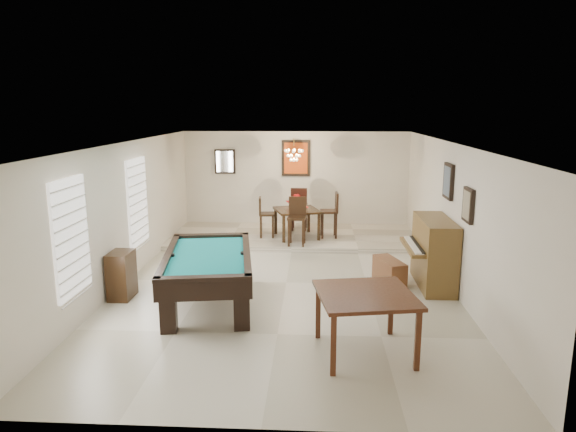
# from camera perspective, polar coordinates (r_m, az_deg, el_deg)

# --- Properties ---
(ground_plane) EXTENTS (6.00, 9.00, 0.02)m
(ground_plane) POSITION_cam_1_polar(r_m,az_deg,el_deg) (9.72, -0.19, -7.44)
(ground_plane) COLOR beige
(wall_back) EXTENTS (6.00, 0.04, 2.60)m
(wall_back) POSITION_cam_1_polar(r_m,az_deg,el_deg) (13.80, 0.88, 3.98)
(wall_back) COLOR silver
(wall_back) RESTS_ON ground_plane
(wall_front) EXTENTS (6.00, 0.04, 2.60)m
(wall_front) POSITION_cam_1_polar(r_m,az_deg,el_deg) (5.06, -3.17, -10.40)
(wall_front) COLOR silver
(wall_front) RESTS_ON ground_plane
(wall_left) EXTENTS (0.04, 9.00, 2.60)m
(wall_left) POSITION_cam_1_polar(r_m,az_deg,el_deg) (10.00, -17.63, 0.32)
(wall_left) COLOR silver
(wall_left) RESTS_ON ground_plane
(wall_right) EXTENTS (0.04, 9.00, 2.60)m
(wall_right) POSITION_cam_1_polar(r_m,az_deg,el_deg) (9.68, 17.83, -0.07)
(wall_right) COLOR silver
(wall_right) RESTS_ON ground_plane
(ceiling) EXTENTS (6.00, 9.00, 0.04)m
(ceiling) POSITION_cam_1_polar(r_m,az_deg,el_deg) (9.19, -0.20, 8.09)
(ceiling) COLOR white
(ceiling) RESTS_ON wall_back
(dining_step) EXTENTS (6.00, 2.50, 0.12)m
(dining_step) POSITION_cam_1_polar(r_m,az_deg,el_deg) (12.81, 0.64, -2.30)
(dining_step) COLOR beige
(dining_step) RESTS_ON ground_plane
(window_left_front) EXTENTS (0.06, 1.00, 1.70)m
(window_left_front) POSITION_cam_1_polar(r_m,az_deg,el_deg) (8.00, -22.96, -2.18)
(window_left_front) COLOR white
(window_left_front) RESTS_ON wall_left
(window_left_rear) EXTENTS (0.06, 1.00, 1.70)m
(window_left_rear) POSITION_cam_1_polar(r_m,az_deg,el_deg) (10.52, -16.38, 1.51)
(window_left_rear) COLOR white
(window_left_rear) RESTS_ON wall_left
(pool_table) EXTENTS (1.76, 2.74, 0.85)m
(pool_table) POSITION_cam_1_polar(r_m,az_deg,el_deg) (8.65, -8.81, -7.04)
(pool_table) COLOR black
(pool_table) RESTS_ON ground_plane
(square_table) EXTENTS (1.41, 1.41, 0.84)m
(square_table) POSITION_cam_1_polar(r_m,az_deg,el_deg) (7.02, 8.52, -11.69)
(square_table) COLOR #381B0E
(square_table) RESTS_ON ground_plane
(upright_piano) EXTENTS (0.84, 1.51, 1.25)m
(upright_piano) POSITION_cam_1_polar(r_m,az_deg,el_deg) (9.72, 15.08, -3.94)
(upright_piano) COLOR brown
(upright_piano) RESTS_ON ground_plane
(piano_bench) EXTENTS (0.57, 0.89, 0.46)m
(piano_bench) POSITION_cam_1_polar(r_m,az_deg,el_deg) (9.78, 11.19, -6.07)
(piano_bench) COLOR brown
(piano_bench) RESTS_ON ground_plane
(apothecary_chest) EXTENTS (0.36, 0.54, 0.82)m
(apothecary_chest) POSITION_cam_1_polar(r_m,az_deg,el_deg) (9.30, -18.02, -6.26)
(apothecary_chest) COLOR black
(apothecary_chest) RESTS_ON ground_plane
(dining_table) EXTENTS (1.23, 1.23, 0.81)m
(dining_table) POSITION_cam_1_polar(r_m,az_deg,el_deg) (12.45, 0.98, -0.53)
(dining_table) COLOR black
(dining_table) RESTS_ON dining_step
(flower_vase) EXTENTS (0.18, 0.18, 0.27)m
(flower_vase) POSITION_cam_1_polar(r_m,az_deg,el_deg) (12.34, 0.99, 1.93)
(flower_vase) COLOR #B60F0F
(flower_vase) RESTS_ON dining_table
(dining_chair_south) EXTENTS (0.44, 0.44, 1.10)m
(dining_chair_south) POSITION_cam_1_polar(r_m,az_deg,el_deg) (11.70, 0.97, -0.63)
(dining_chair_south) COLOR black
(dining_chair_south) RESTS_ON dining_step
(dining_chair_north) EXTENTS (0.42, 0.42, 1.11)m
(dining_chair_north) POSITION_cam_1_polar(r_m,az_deg,el_deg) (13.19, 1.27, 0.86)
(dining_chair_north) COLOR black
(dining_chair_north) RESTS_ON dining_step
(dining_chair_west) EXTENTS (0.39, 0.39, 0.98)m
(dining_chair_west) POSITION_cam_1_polar(r_m,az_deg,el_deg) (12.46, -2.36, -0.13)
(dining_chair_west) COLOR black
(dining_chair_west) RESTS_ON dining_step
(dining_chair_east) EXTENTS (0.43, 0.43, 1.10)m
(dining_chair_east) POSITION_cam_1_polar(r_m,az_deg,el_deg) (12.46, 4.57, 0.12)
(dining_chair_east) COLOR black
(dining_chair_east) RESTS_ON dining_step
(chandelier) EXTENTS (0.44, 0.44, 0.60)m
(chandelier) POSITION_cam_1_polar(r_m,az_deg,el_deg) (12.41, 0.65, 7.26)
(chandelier) COLOR #FFE5B2
(chandelier) RESTS_ON ceiling
(back_painting) EXTENTS (0.75, 0.06, 0.95)m
(back_painting) POSITION_cam_1_polar(r_m,az_deg,el_deg) (13.69, 0.88, 6.44)
(back_painting) COLOR #D84C14
(back_painting) RESTS_ON wall_back
(back_mirror) EXTENTS (0.55, 0.06, 0.65)m
(back_mirror) POSITION_cam_1_polar(r_m,az_deg,el_deg) (13.90, -7.02, 6.03)
(back_mirror) COLOR white
(back_mirror) RESTS_ON wall_back
(right_picture_upper) EXTENTS (0.06, 0.55, 0.65)m
(right_picture_upper) POSITION_cam_1_polar(r_m,az_deg,el_deg) (9.85, 17.40, 3.71)
(right_picture_upper) COLOR slate
(right_picture_upper) RESTS_ON wall_right
(right_picture_lower) EXTENTS (0.06, 0.45, 0.55)m
(right_picture_lower) POSITION_cam_1_polar(r_m,az_deg,el_deg) (8.64, 19.39, 1.14)
(right_picture_lower) COLOR gray
(right_picture_lower) RESTS_ON wall_right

